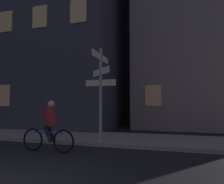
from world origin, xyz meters
TOP-DOWN VIEW (x-y plane):
  - sidewalk_kerb at (0.00, 6.31)m, footprint 40.00×2.88m
  - signpost at (0.51, 5.37)m, footprint 1.22×1.71m
  - cyclist at (-0.57, 3.66)m, footprint 1.82×0.33m
  - building_left_block at (-6.02, 12.17)m, footprint 11.50×9.80m

SIDE VIEW (x-z plane):
  - sidewalk_kerb at x=0.00m, z-range 0.00..0.14m
  - cyclist at x=-0.57m, z-range -0.06..1.55m
  - signpost at x=0.51m, z-range 0.50..4.03m
  - building_left_block at x=-6.02m, z-range 0.00..19.98m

